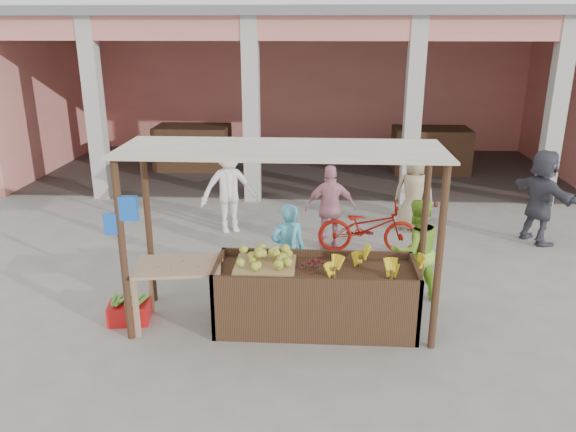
# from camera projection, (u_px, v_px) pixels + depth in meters

# --- Properties ---
(ground) EXTENTS (60.00, 60.00, 0.00)m
(ground) POSITION_uv_depth(u_px,v_px,m) (278.00, 324.00, 7.53)
(ground) COLOR gray
(ground) RESTS_ON ground
(market_building) EXTENTS (14.40, 6.40, 4.20)m
(market_building) POSITION_uv_depth(u_px,v_px,m) (304.00, 69.00, 15.09)
(market_building) COLOR #E78979
(market_building) RESTS_ON ground
(fruit_stall) EXTENTS (2.60, 0.95, 0.80)m
(fruit_stall) POSITION_uv_depth(u_px,v_px,m) (315.00, 298.00, 7.37)
(fruit_stall) COLOR #4B311E
(fruit_stall) RESTS_ON ground
(stall_awning) EXTENTS (4.09, 1.35, 2.39)m
(stall_awning) POSITION_uv_depth(u_px,v_px,m) (276.00, 181.00, 6.95)
(stall_awning) COLOR #4B311E
(stall_awning) RESTS_ON ground
(banana_heap) EXTENTS (1.22, 0.66, 0.22)m
(banana_heap) POSITION_uv_depth(u_px,v_px,m) (373.00, 263.00, 7.19)
(banana_heap) COLOR yellow
(banana_heap) RESTS_ON fruit_stall
(melon_tray) EXTENTS (0.78, 0.68, 0.21)m
(melon_tray) POSITION_uv_depth(u_px,v_px,m) (265.00, 261.00, 7.29)
(melon_tray) COLOR tan
(melon_tray) RESTS_ON fruit_stall
(berry_heap) EXTENTS (0.48, 0.40, 0.15)m
(berry_heap) POSITION_uv_depth(u_px,v_px,m) (316.00, 263.00, 7.27)
(berry_heap) COLOR maroon
(berry_heap) RESTS_ON fruit_stall
(side_table) EXTENTS (1.19, 0.88, 0.88)m
(side_table) POSITION_uv_depth(u_px,v_px,m) (179.00, 274.00, 7.27)
(side_table) COLOR tan
(side_table) RESTS_ON ground
(papaya_pile) EXTENTS (0.65, 0.37, 0.19)m
(papaya_pile) POSITION_uv_depth(u_px,v_px,m) (178.00, 258.00, 7.19)
(papaya_pile) COLOR #49882C
(papaya_pile) RESTS_ON side_table
(red_crate) EXTENTS (0.57, 0.44, 0.27)m
(red_crate) POSITION_uv_depth(u_px,v_px,m) (129.00, 312.00, 7.55)
(red_crate) COLOR red
(red_crate) RESTS_ON ground
(plantain_bundle) EXTENTS (0.42, 0.30, 0.08)m
(plantain_bundle) POSITION_uv_depth(u_px,v_px,m) (128.00, 300.00, 7.50)
(plantain_bundle) COLOR #549034
(plantain_bundle) RESTS_ON red_crate
(produce_sacks) EXTENTS (0.91, 0.68, 0.55)m
(produce_sacks) POSITION_uv_depth(u_px,v_px,m) (425.00, 194.00, 12.38)
(produce_sacks) COLOR maroon
(produce_sacks) RESTS_ON ground
(vendor_blue) EXTENTS (0.66, 0.56, 1.52)m
(vendor_blue) POSITION_uv_depth(u_px,v_px,m) (288.00, 248.00, 8.11)
(vendor_blue) COLOR #51C2E2
(vendor_blue) RESTS_ON ground
(vendor_green) EXTENTS (0.89, 0.70, 1.61)m
(vendor_green) POSITION_uv_depth(u_px,v_px,m) (416.00, 248.00, 7.96)
(vendor_green) COLOR #8ECE34
(vendor_green) RESTS_ON ground
(motorcycle) EXTENTS (0.66, 1.84, 0.95)m
(motorcycle) POSITION_uv_depth(u_px,v_px,m) (368.00, 226.00, 9.79)
(motorcycle) COLOR maroon
(motorcycle) RESTS_ON ground
(shopper_a) EXTENTS (1.35, 1.00, 1.89)m
(shopper_a) POSITION_uv_depth(u_px,v_px,m) (229.00, 185.00, 10.63)
(shopper_a) COLOR white
(shopper_a) RESTS_ON ground
(shopper_b) EXTENTS (0.99, 0.58, 1.63)m
(shopper_b) POSITION_uv_depth(u_px,v_px,m) (331.00, 205.00, 9.83)
(shopper_b) COLOR pink
(shopper_b) RESTS_ON ground
(shopper_c) EXTENTS (0.90, 0.67, 1.70)m
(shopper_c) POSITION_uv_depth(u_px,v_px,m) (414.00, 188.00, 10.75)
(shopper_c) COLOR tan
(shopper_c) RESTS_ON ground
(shopper_d) EXTENTS (1.32, 1.83, 1.83)m
(shopper_d) POSITION_uv_depth(u_px,v_px,m) (542.00, 194.00, 10.12)
(shopper_d) COLOR #454350
(shopper_d) RESTS_ON ground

